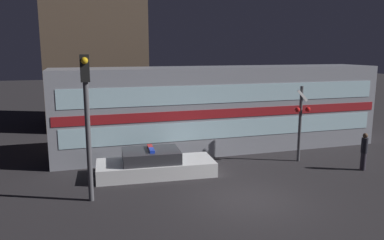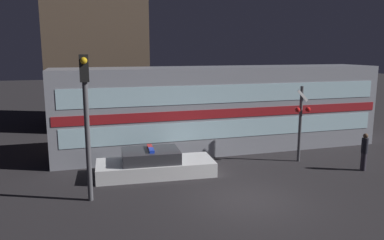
{
  "view_description": "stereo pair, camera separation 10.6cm",
  "coord_description": "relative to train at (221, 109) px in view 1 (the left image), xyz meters",
  "views": [
    {
      "loc": [
        -5.45,
        -11.36,
        5.19
      ],
      "look_at": [
        -0.42,
        5.18,
        1.96
      ],
      "focal_mm": 35.0,
      "sensor_mm": 36.0,
      "label": 1
    },
    {
      "loc": [
        -5.35,
        -11.39,
        5.19
      ],
      "look_at": [
        -0.42,
        5.18,
        1.96
      ],
      "focal_mm": 35.0,
      "sensor_mm": 36.0,
      "label": 2
    }
  ],
  "objects": [
    {
      "name": "police_car",
      "position": [
        -4.22,
        -3.17,
        -1.73
      ],
      "size": [
        5.01,
        2.24,
        1.21
      ],
      "rotation": [
        0.0,
        0.0,
        -0.07
      ],
      "color": "silver",
      "rests_on": "ground_plane"
    },
    {
      "name": "pedestrian",
      "position": [
        4.65,
        -5.22,
        -1.32
      ],
      "size": [
        0.28,
        0.28,
        1.66
      ],
      "color": "#2D2833",
      "rests_on": "ground_plane"
    },
    {
      "name": "ground_plane",
      "position": [
        -1.67,
        -6.76,
        -2.17
      ],
      "size": [
        120.0,
        120.0,
        0.0
      ],
      "primitive_type": "plane",
      "color": "#262326"
    },
    {
      "name": "crossing_signal_near",
      "position": [
        2.71,
        -3.23,
        -0.16
      ],
      "size": [
        0.79,
        0.34,
        3.57
      ],
      "color": "#4C4C51",
      "rests_on": "ground_plane"
    },
    {
      "name": "building_left",
      "position": [
        -5.88,
        9.52,
        2.24
      ],
      "size": [
        6.58,
        6.23,
        8.83
      ],
      "color": "brown",
      "rests_on": "ground_plane"
    },
    {
      "name": "traffic_light_corner",
      "position": [
        -6.89,
        -5.26,
        0.99
      ],
      "size": [
        0.3,
        0.46,
        5.05
      ],
      "color": "#4C4C51",
      "rests_on": "ground_plane"
    },
    {
      "name": "train",
      "position": [
        0.0,
        0.0,
        0.0
      ],
      "size": [
        17.01,
        2.99,
        4.35
      ],
      "color": "gray",
      "rests_on": "ground_plane"
    }
  ]
}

